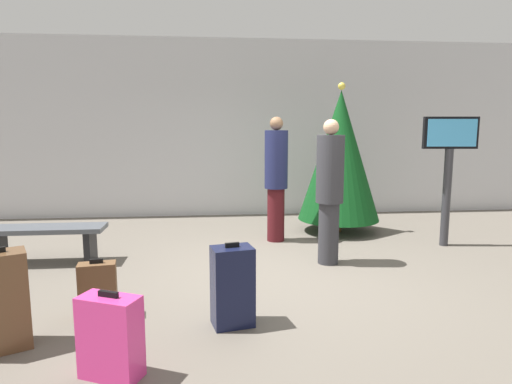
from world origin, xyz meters
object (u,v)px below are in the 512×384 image
at_px(traveller_1, 330,189).
at_px(suitcase_3, 110,337).
at_px(holiday_tree, 340,156).
at_px(waiting_bench, 44,236).
at_px(suitcase_4, 232,286).
at_px(suitcase_0, 0,301).
at_px(suitcase_1, 98,290).
at_px(traveller_0, 276,176).
at_px(flight_info_kiosk, 449,159).

xyz_separation_m(traveller_1, suitcase_3, (-2.17, -2.40, -0.67)).
distance_m(holiday_tree, suitcase_3, 5.04).
bearing_deg(waiting_bench, suitcase_4, -41.01).
xyz_separation_m(suitcase_0, suitcase_1, (0.60, 0.54, -0.13)).
height_order(suitcase_0, suitcase_3, suitcase_0).
xyz_separation_m(waiting_bench, traveller_0, (3.10, 0.84, 0.64)).
relative_size(holiday_tree, flight_info_kiosk, 1.30).
xyz_separation_m(suitcase_0, suitcase_4, (1.81, 0.25, -0.04)).
bearing_deg(suitcase_4, flight_info_kiosk, 35.86).
height_order(flight_info_kiosk, suitcase_3, flight_info_kiosk).
distance_m(suitcase_0, suitcase_4, 1.83).
height_order(holiday_tree, traveller_1, holiday_tree).
xyz_separation_m(holiday_tree, traveller_0, (-1.12, -0.50, -0.27)).
height_order(waiting_bench, suitcase_1, suitcase_1).
bearing_deg(suitcase_3, holiday_tree, 55.68).
height_order(waiting_bench, suitcase_0, suitcase_0).
xyz_separation_m(flight_info_kiosk, traveller_0, (-2.43, 0.52, -0.28)).
bearing_deg(traveller_0, suitcase_3, -114.91).
relative_size(traveller_0, traveller_1, 1.03).
xyz_separation_m(holiday_tree, suitcase_1, (-3.13, -3.07, -1.01)).
bearing_deg(suitcase_0, waiting_bench, 102.36).
distance_m(suitcase_0, suitcase_1, 0.81).
distance_m(traveller_1, suitcase_0, 3.70).
distance_m(flight_info_kiosk, suitcase_1, 5.00).
height_order(traveller_0, suitcase_4, traveller_0).
bearing_deg(waiting_bench, flight_info_kiosk, 3.34).
height_order(holiday_tree, flight_info_kiosk, holiday_tree).
xyz_separation_m(flight_info_kiosk, suitcase_3, (-4.10, -3.07, -0.99)).
xyz_separation_m(traveller_1, suitcase_1, (-2.52, -1.38, -0.71)).
bearing_deg(suitcase_4, suitcase_1, 166.88).
bearing_deg(waiting_bench, traveller_1, -5.49).
relative_size(suitcase_1, suitcase_3, 0.88).
relative_size(flight_info_kiosk, waiting_bench, 1.25).
bearing_deg(suitcase_1, suitcase_4, -13.12).
xyz_separation_m(flight_info_kiosk, suitcase_1, (-4.44, -2.05, -1.02)).
relative_size(traveller_1, suitcase_0, 2.23).
distance_m(holiday_tree, suitcase_1, 4.50).
distance_m(suitcase_3, suitcase_4, 1.14).
xyz_separation_m(traveller_0, suitcase_3, (-1.67, -3.59, -0.70)).
distance_m(waiting_bench, suitcase_3, 3.10).
xyz_separation_m(flight_info_kiosk, suitcase_0, (-5.04, -2.58, -0.89)).
height_order(suitcase_1, suitcase_4, suitcase_4).
bearing_deg(suitcase_0, suitcase_3, -27.22).
xyz_separation_m(traveller_0, traveller_1, (0.51, -1.19, -0.03)).
relative_size(suitcase_3, suitcase_4, 0.84).
bearing_deg(suitcase_0, traveller_1, 31.57).
bearing_deg(flight_info_kiosk, holiday_tree, 142.10).
bearing_deg(suitcase_0, suitcase_1, 41.83).
bearing_deg(suitcase_1, waiting_bench, 122.37).
distance_m(holiday_tree, suitcase_0, 5.26).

